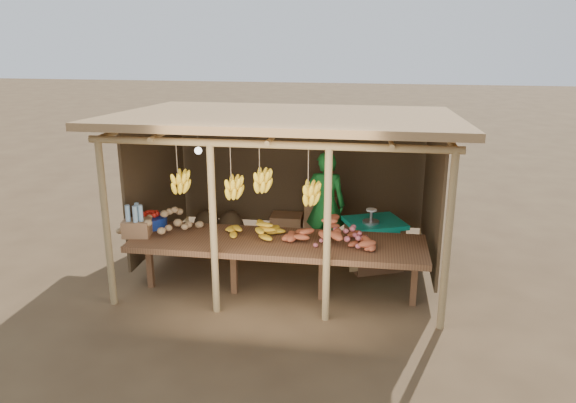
# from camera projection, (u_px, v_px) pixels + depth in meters

# --- Properties ---
(ground) EXTENTS (60.00, 60.00, 0.00)m
(ground) POSITION_uv_depth(u_px,v_px,m) (288.00, 267.00, 8.53)
(ground) COLOR brown
(ground) RESTS_ON ground
(stall_structure) EXTENTS (4.70, 3.50, 2.43)m
(stall_structure) POSITION_uv_depth(u_px,v_px,m) (285.00, 143.00, 7.96)
(stall_structure) COLOR #A08152
(stall_structure) RESTS_ON ground
(counter) EXTENTS (3.90, 1.05, 0.80)m
(counter) POSITION_uv_depth(u_px,v_px,m) (277.00, 245.00, 7.42)
(counter) COLOR brown
(counter) RESTS_ON ground
(potato_heap) EXTENTS (1.16, 0.88, 0.37)m
(potato_heap) POSITION_uv_depth(u_px,v_px,m) (160.00, 219.00, 7.68)
(potato_heap) COLOR tan
(potato_heap) RESTS_ON counter
(sweet_potato_heap) EXTENTS (1.24, 0.92, 0.36)m
(sweet_potato_heap) POSITION_uv_depth(u_px,v_px,m) (332.00, 230.00, 7.25)
(sweet_potato_heap) COLOR #B0502D
(sweet_potato_heap) RESTS_ON counter
(onion_heap) EXTENTS (0.83, 0.64, 0.35)m
(onion_heap) POSITION_uv_depth(u_px,v_px,m) (344.00, 232.00, 7.20)
(onion_heap) COLOR #BD5C64
(onion_heap) RESTS_ON counter
(banana_pile) EXTENTS (0.69, 0.44, 0.35)m
(banana_pile) POSITION_uv_depth(u_px,v_px,m) (252.00, 224.00, 7.51)
(banana_pile) COLOR yellow
(banana_pile) RESTS_ON counter
(tomato_basin) EXTENTS (0.44, 0.44, 0.23)m
(tomato_basin) POSITION_uv_depth(u_px,v_px,m) (151.00, 220.00, 7.90)
(tomato_basin) COLOR navy
(tomato_basin) RESTS_ON counter
(bottle_box) EXTENTS (0.39, 0.33, 0.45)m
(bottle_box) POSITION_uv_depth(u_px,v_px,m) (136.00, 224.00, 7.52)
(bottle_box) COLOR #926541
(bottle_box) RESTS_ON counter
(vendor) EXTENTS (0.62, 0.41, 1.70)m
(vendor) POSITION_uv_depth(u_px,v_px,m) (325.00, 205.00, 8.73)
(vendor) COLOR #1A772B
(vendor) RESTS_ON ground
(tarp_crate) EXTENTS (1.02, 0.96, 0.97)m
(tarp_crate) POSITION_uv_depth(u_px,v_px,m) (374.00, 242.00, 8.44)
(tarp_crate) COLOR brown
(tarp_crate) RESTS_ON ground
(carton_stack) EXTENTS (1.11, 0.42, 0.84)m
(carton_stack) POSITION_uv_depth(u_px,v_px,m) (309.00, 220.00, 9.51)
(carton_stack) COLOR #926541
(carton_stack) RESTS_ON ground
(burlap_sacks) EXTENTS (0.88, 0.46, 0.62)m
(burlap_sacks) POSITION_uv_depth(u_px,v_px,m) (219.00, 225.00, 9.55)
(burlap_sacks) COLOR #4A3822
(burlap_sacks) RESTS_ON ground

